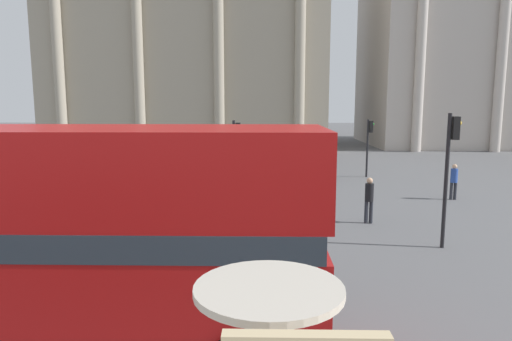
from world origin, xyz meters
The scene contains 11 objects.
double_decker_bus centered at (-3.79, 5.56, 2.29)m, with size 10.93×2.68×4.09m.
cafe_dining_table centered at (0.68, -0.35, 3.60)m, with size 0.60×0.60×0.73m.
plaza_building_left centered at (-6.89, 45.09, 11.82)m, with size 26.72×14.71×23.65m.
plaza_building_right centered at (25.36, 48.23, 11.61)m, with size 27.70×16.49×23.22m.
traffic_light_near centered at (6.28, 11.85, 2.72)m, with size 0.42×0.24×4.19m.
traffic_light_mid centered at (-0.61, 17.05, 2.46)m, with size 0.42×0.24×3.77m.
traffic_light_far centered at (6.89, 25.54, 2.31)m, with size 0.42×0.24×3.52m.
car_black centered at (2.06, 24.52, 0.70)m, with size 4.20×1.93×1.35m.
car_silver centered at (-5.45, 17.62, 0.70)m, with size 4.20×1.93×1.35m.
pedestrian_blue centered at (9.44, 19.06, 0.96)m, with size 0.32×0.32×1.68m.
pedestrian_black centered at (4.54, 14.73, 1.01)m, with size 0.32×0.32×1.74m.
Camera 1 is at (0.67, -2.06, 4.51)m, focal length 32.00 mm.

